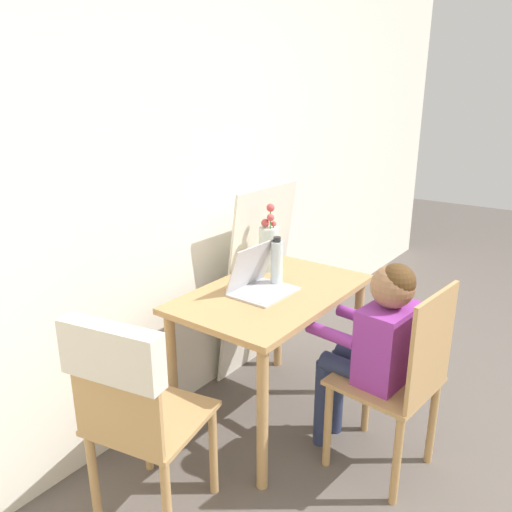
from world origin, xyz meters
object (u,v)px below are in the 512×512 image
Objects in this scene: laptop at (259,281)px; water_bottle at (277,263)px; chair_occupied at (399,381)px; person_seated at (376,338)px; chair_spare at (129,395)px; flower_vase at (269,246)px.

laptop is 1.21× the size of water_bottle.
water_bottle reaches higher than chair_occupied.
water_bottle is (0.08, 0.58, 0.21)m from person_seated.
water_bottle is at bearing -91.43° from chair_occupied.
laptop is at bearing -98.05° from chair_spare.
chair_occupied is 2.47× the size of flower_vase.
water_bottle is at bearing -7.56° from laptop.
flower_vase is (0.24, 0.75, 0.23)m from person_seated.
laptop is (-0.03, 0.73, 0.30)m from chair_occupied.
chair_spare is at bearing -24.84° from person_seated.
flower_vase is at bearing -101.98° from person_seated.
chair_spare is 0.88m from laptop.
water_bottle reaches higher than laptop.
person_seated reaches higher than chair_occupied.
person_seated is 2.69× the size of flower_vase.
chair_spare is at bearing -177.95° from water_bottle.
chair_spare is 1.20m from flower_vase.
chair_occupied is 0.99m from flower_vase.
laptop is 0.84× the size of flower_vase.
flower_vase reaches higher than chair_occupied.
water_bottle is at bearing -91.73° from person_seated.
chair_occupied is 0.92× the size of person_seated.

